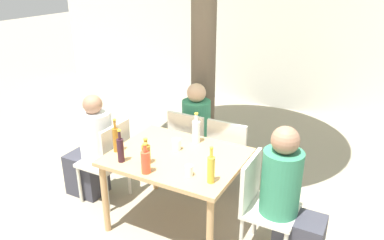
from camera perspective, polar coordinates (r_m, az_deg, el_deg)
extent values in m
plane|color=gray|center=(3.96, -2.11, -15.28)|extent=(30.00, 30.00, 0.00)
cube|color=silver|center=(6.75, 14.39, 13.06)|extent=(10.00, 0.08, 2.80)
cylinder|color=brown|center=(4.51, 1.73, 7.91)|extent=(0.29, 0.29, 2.58)
cube|color=tan|center=(3.55, -2.28, -5.67)|extent=(1.23, 0.98, 0.04)
cylinder|color=tan|center=(3.74, -13.11, -11.59)|extent=(0.06, 0.06, 0.73)
cylinder|color=tan|center=(3.23, 2.74, -17.08)|extent=(0.06, 0.06, 0.73)
cylinder|color=tan|center=(4.31, -5.74, -6.16)|extent=(0.06, 0.06, 0.73)
cylinder|color=tan|center=(3.88, 8.26, -9.80)|extent=(0.06, 0.06, 0.73)
cube|color=beige|center=(4.18, -13.42, -6.21)|extent=(0.44, 0.44, 0.04)
cube|color=beige|center=(3.96, -11.53, -3.83)|extent=(0.04, 0.44, 0.45)
cylinder|color=beige|center=(4.53, -13.43, -7.28)|extent=(0.04, 0.04, 0.44)
cylinder|color=beige|center=(4.30, -16.74, -9.40)|extent=(0.04, 0.04, 0.44)
cylinder|color=beige|center=(4.32, -9.56, -8.56)|extent=(0.04, 0.04, 0.44)
cylinder|color=beige|center=(4.07, -12.81, -10.91)|extent=(0.04, 0.04, 0.44)
cube|color=beige|center=(3.40, 11.94, -13.39)|extent=(0.44, 0.44, 0.04)
cube|color=beige|center=(3.31, 8.93, -9.15)|extent=(0.04, 0.44, 0.45)
cylinder|color=beige|center=(3.66, 15.47, -15.48)|extent=(0.04, 0.04, 0.44)
cylinder|color=beige|center=(3.44, 7.48, -17.53)|extent=(0.04, 0.04, 0.44)
cylinder|color=beige|center=(3.73, 9.64, -14.11)|extent=(0.04, 0.04, 0.44)
cube|color=beige|center=(4.42, 0.28, -3.94)|extent=(0.44, 0.44, 0.04)
cube|color=beige|center=(4.16, -1.00, -2.02)|extent=(0.44, 0.04, 0.45)
cylinder|color=beige|center=(4.61, 3.49, -6.15)|extent=(0.04, 0.04, 0.44)
cylinder|color=beige|center=(4.76, -0.69, -5.14)|extent=(0.04, 0.04, 0.44)
cylinder|color=beige|center=(4.31, 1.35, -8.30)|extent=(0.04, 0.04, 0.44)
cylinder|color=beige|center=(4.47, -3.05, -7.12)|extent=(0.04, 0.04, 0.44)
cube|color=beige|center=(4.24, 6.20, -5.30)|extent=(0.44, 0.44, 0.04)
cube|color=beige|center=(3.96, 5.24, -3.39)|extent=(0.44, 0.04, 0.45)
cylinder|color=beige|center=(4.45, 9.28, -7.50)|extent=(0.04, 0.04, 0.44)
cylinder|color=beige|center=(4.57, 4.76, -6.46)|extent=(0.04, 0.04, 0.44)
cylinder|color=beige|center=(4.14, 7.51, -9.86)|extent=(0.04, 0.04, 0.44)
cylinder|color=beige|center=(4.27, 2.70, -8.65)|extent=(0.04, 0.04, 0.44)
cube|color=#383842|center=(4.45, -15.73, -7.87)|extent=(0.40, 0.31, 0.48)
cylinder|color=white|center=(4.09, -14.42, -2.44)|extent=(0.35, 0.35, 0.54)
sphere|color=#936B51|center=(3.96, -14.92, 2.32)|extent=(0.20, 0.20, 0.20)
cylinder|color=#337F5B|center=(3.22, 13.40, -9.25)|extent=(0.33, 0.33, 0.57)
sphere|color=#936B51|center=(3.04, 14.04, -3.01)|extent=(0.23, 0.23, 0.23)
cube|color=#383842|center=(4.72, 1.75, -5.09)|extent=(0.30, 0.40, 0.48)
cylinder|color=#337F5B|center=(4.35, 0.65, -0.33)|extent=(0.33, 0.33, 0.52)
sphere|color=tan|center=(4.22, 0.67, 4.16)|extent=(0.22, 0.22, 0.22)
cylinder|color=#DB4C2D|center=(3.23, -7.07, -6.43)|extent=(0.08, 0.08, 0.20)
cylinder|color=#DB4C2D|center=(3.17, -7.18, -4.31)|extent=(0.03, 0.03, 0.07)
cylinder|color=gold|center=(3.15, -7.22, -3.65)|extent=(0.04, 0.04, 0.01)
cylinder|color=silver|center=(3.75, 0.65, -1.81)|extent=(0.08, 0.08, 0.22)
cylinder|color=silver|center=(3.69, 0.66, 0.34)|extent=(0.03, 0.03, 0.08)
cylinder|color=gold|center=(3.67, 0.66, 0.99)|extent=(0.04, 0.04, 0.01)
cylinder|color=#9E661E|center=(3.39, -6.99, -5.24)|extent=(0.08, 0.08, 0.17)
cylinder|color=#9E661E|center=(3.34, -7.09, -3.46)|extent=(0.03, 0.03, 0.06)
cylinder|color=gold|center=(3.32, -7.12, -2.90)|extent=(0.04, 0.04, 0.01)
cylinder|color=#9E661E|center=(3.63, -11.51, -3.00)|extent=(0.06, 0.06, 0.24)
cylinder|color=#9E661E|center=(3.57, -11.71, -0.66)|extent=(0.02, 0.02, 0.08)
cylinder|color=gold|center=(3.55, -11.76, 0.05)|extent=(0.03, 0.03, 0.01)
cylinder|color=gold|center=(3.07, 2.91, -7.61)|extent=(0.06, 0.06, 0.23)
cylinder|color=gold|center=(3.00, 2.97, -5.03)|extent=(0.02, 0.02, 0.08)
cylinder|color=gold|center=(2.98, 2.98, -4.24)|extent=(0.03, 0.03, 0.01)
cylinder|color=#331923|center=(3.44, -10.83, -4.58)|extent=(0.06, 0.06, 0.22)
cylinder|color=#331923|center=(3.38, -11.01, -2.30)|extent=(0.02, 0.02, 0.08)
cylinder|color=gold|center=(3.36, -11.07, -1.60)|extent=(0.03, 0.03, 0.01)
cylinder|color=white|center=(3.62, -2.40, -3.74)|extent=(0.08, 0.08, 0.11)
cylinder|color=silver|center=(3.19, -0.47, -7.72)|extent=(0.07, 0.07, 0.10)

